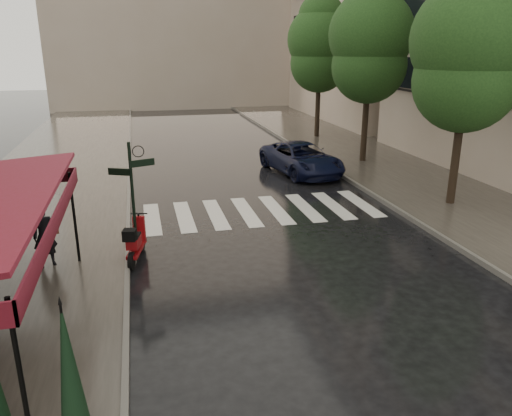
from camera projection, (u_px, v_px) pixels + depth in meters
name	position (u px, v px, depth m)	size (l,w,h in m)	color
ground	(195.00, 305.00, 10.90)	(120.00, 120.00, 0.00)	black
sidewalk_near	(55.00, 179.00, 20.99)	(6.00, 60.00, 0.12)	#38332D
sidewalk_far	(377.00, 161.00, 24.23)	(5.50, 60.00, 0.12)	#38332D
curb_near	(129.00, 174.00, 21.65)	(0.12, 60.00, 0.16)	#595651
curb_far	(322.00, 164.00, 23.61)	(0.12, 60.00, 0.16)	#595651
crosswalk	(261.00, 211.00, 17.10)	(7.85, 3.20, 0.01)	silver
signpost	(133.00, 191.00, 12.84)	(1.17, 0.29, 3.10)	black
tree_near	(470.00, 48.00, 15.98)	(3.80, 3.80, 7.99)	black
tree_mid	(370.00, 41.00, 22.35)	(3.80, 3.80, 8.34)	black
tree_far	(320.00, 44.00, 28.91)	(3.80, 3.80, 8.16)	black
pedestrian_with_umbrella	(41.00, 205.00, 12.08)	(1.22, 1.23, 2.41)	black
scooter	(135.00, 243.00, 12.95)	(0.66, 1.68, 1.12)	black
parked_car	(301.00, 158.00, 21.95)	(2.21, 4.79, 1.33)	black
parasol_back	(68.00, 365.00, 6.76)	(0.40, 0.40, 2.12)	black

